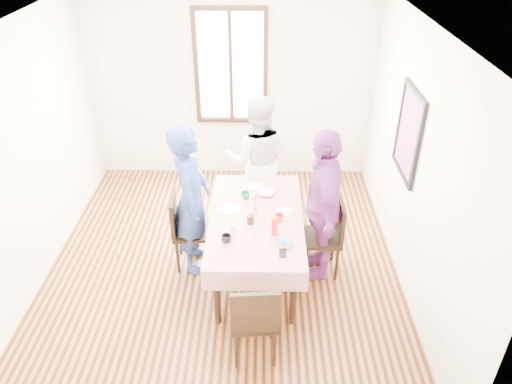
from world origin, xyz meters
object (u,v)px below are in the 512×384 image
dining_table (256,245)px  person_far (257,160)px  chair_near (254,317)px  chair_far (257,186)px  person_right (322,205)px  chair_left (192,231)px  chair_right (321,237)px  person_left (191,200)px

dining_table → person_far: person_far is taller
chair_near → person_far: 2.29m
chair_far → person_far: bearing=99.6°
chair_near → chair_far: bearing=85.9°
dining_table → person_far: (0.00, 1.12, 0.48)m
person_far → person_right: (0.70, -1.07, 0.03)m
chair_left → chair_right: same height
chair_right → dining_table: bearing=94.2°
chair_far → person_left: bearing=64.0°
person_left → person_right: 1.41m
person_left → person_right: size_ratio=0.99×
dining_table → person_right: (0.70, 0.05, 0.50)m
chair_left → chair_far: 1.22m
chair_near → person_left: person_left is taller
chair_left → person_far: 1.27m
person_far → chair_near: bearing=90.7°
chair_far → person_right: (0.70, -1.09, 0.42)m
chair_left → person_far: person_far is taller
chair_far → person_right: person_right is taller
chair_right → chair_far: (-0.72, 1.09, 0.00)m
chair_far → person_left: size_ratio=0.52×
dining_table → person_right: person_right is taller
chair_near → person_right: 1.44m
chair_far → chair_near: size_ratio=1.00×
dining_table → chair_left: 0.74m
dining_table → chair_right: 0.73m
chair_right → person_far: (-0.72, 1.07, 0.40)m
chair_right → chair_left: bearing=85.9°
dining_table → chair_left: chair_left is taller
chair_left → person_right: size_ratio=0.52×
dining_table → chair_left: size_ratio=1.82×
chair_far → person_far: size_ratio=0.54×
chair_right → person_far: size_ratio=0.54×
chair_left → chair_right: (1.44, -0.10, 0.00)m
dining_table → person_right: size_ratio=0.94×
person_left → chair_far: bearing=-36.9°
chair_right → person_left: size_ratio=0.52×
chair_left → chair_right: 1.45m
chair_near → person_right: person_right is taller
chair_left → chair_near: 1.48m
chair_right → person_right: (-0.02, -0.00, 0.42)m
chair_left → chair_right: bearing=81.7°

